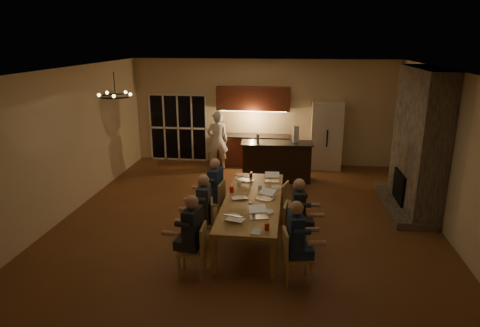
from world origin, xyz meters
The scene contains 43 objects.
floor centered at (0.00, 0.00, 0.00)m, with size 9.00×9.00×0.00m, color brown.
back_wall centered at (0.00, 4.52, 1.60)m, with size 8.00×0.04×3.20m, color beige.
left_wall centered at (-4.02, 0.00, 1.60)m, with size 0.04×9.00×3.20m, color beige.
right_wall centered at (4.02, 0.00, 1.60)m, with size 0.04×9.00×3.20m, color beige.
ceiling centered at (0.00, 0.00, 3.22)m, with size 8.00×9.00×0.04m, color white.
french_doors centered at (-2.70, 4.47, 1.05)m, with size 1.86×0.08×2.10m, color black.
fireplace centered at (3.70, 1.20, 1.60)m, with size 0.58×2.50×3.20m, color #766D5D.
kitchenette centered at (-0.30, 4.20, 1.20)m, with size 2.24×0.68×2.40m, color maroon, non-canonical shape.
refrigerator centered at (1.90, 4.15, 1.00)m, with size 0.90×0.68×2.00m, color beige.
dining_table centered at (0.17, -0.63, 0.38)m, with size 1.10×3.30×0.75m, color tan.
bar_island centered at (0.49, 2.80, 0.54)m, with size 1.93×0.68×1.08m, color black.
chair_left_near centered at (-0.68, -2.27, 0.45)m, with size 0.44×0.44×0.89m, color tan, non-canonical shape.
chair_left_mid centered at (-0.75, -1.21, 0.45)m, with size 0.44×0.44×0.89m, color tan, non-canonical shape.
chair_left_far centered at (-0.74, -0.10, 0.45)m, with size 0.44×0.44×0.89m, color tan, non-canonical shape.
chair_right_near centered at (1.05, -2.25, 0.45)m, with size 0.44×0.44×0.89m, color tan, non-canonical shape.
chair_right_mid centered at (1.03, -1.16, 0.45)m, with size 0.44×0.44×0.89m, color tan, non-canonical shape.
chair_right_far centered at (0.99, -0.05, 0.45)m, with size 0.44×0.44×0.89m, color tan, non-canonical shape.
person_left_near centered at (-0.67, -2.20, 0.69)m, with size 0.60×0.60×1.38m, color #24282E, non-canonical shape.
person_right_near centered at (1.01, -2.24, 0.69)m, with size 0.60×0.60×1.38m, color navy, non-canonical shape.
person_left_mid centered at (-0.71, -1.11, 0.69)m, with size 0.60×0.60×1.38m, color #363B40, non-canonical shape.
person_right_mid centered at (1.06, -1.13, 0.69)m, with size 0.60×0.60×1.38m, color #24282E, non-canonical shape.
person_left_far centered at (-0.69, -0.01, 0.69)m, with size 0.60×0.60×1.38m, color navy, non-canonical shape.
standing_person centered at (-1.30, 3.65, 0.87)m, with size 0.64×0.42×1.74m, color white.
chandelier centered at (-2.44, -0.76, 2.75)m, with size 0.62×0.62×0.03m, color black.
laptop_a centered at (-0.04, -1.66, 0.86)m, with size 0.32×0.28×0.23m, color silver, non-canonical shape.
laptop_b centered at (0.36, -1.51, 0.86)m, with size 0.32×0.28×0.23m, color silver, non-canonical shape.
laptop_c centered at (-0.10, -0.60, 0.86)m, with size 0.32×0.28×0.23m, color silver, non-canonical shape.
laptop_d centered at (0.40, -0.60, 0.86)m, with size 0.32×0.28×0.23m, color silver, non-canonical shape.
laptop_e centered at (-0.10, 0.49, 0.86)m, with size 0.32×0.28×0.23m, color silver, non-canonical shape.
laptop_f centered at (0.49, 0.50, 0.86)m, with size 0.32×0.28×0.23m, color silver, non-canonical shape.
mug_front centered at (0.17, -1.04, 0.80)m, with size 0.09×0.09×0.10m, color white.
mug_mid centered at (0.27, -0.07, 0.80)m, with size 0.09×0.09×0.10m, color white.
mug_back centered at (-0.20, 0.12, 0.80)m, with size 0.09×0.09×0.10m, color white.
redcup_near centered at (0.54, -1.99, 0.81)m, with size 0.08×0.08×0.12m, color red.
redcup_mid centered at (-0.30, -0.29, 0.81)m, with size 0.09×0.09×0.12m, color red.
can_silver centered at (0.26, -1.39, 0.81)m, with size 0.06×0.06×0.12m, color #B2B2B7.
can_cola centered at (0.00, 0.73, 0.81)m, with size 0.07×0.07×0.12m, color #3F0F0C.
plate_near centered at (0.49, -1.25, 0.76)m, with size 0.25×0.25×0.02m, color white.
plate_left centered at (-0.09, -1.52, 0.76)m, with size 0.24×0.24×0.02m, color white.
plate_far centered at (0.61, 0.11, 0.76)m, with size 0.25×0.25×0.02m, color white.
notepad centered at (0.37, -2.10, 0.76)m, with size 0.16×0.22×0.01m, color white.
bar_bottle centered at (-0.02, 2.70, 1.20)m, with size 0.07×0.07×0.24m, color #99999E.
bar_blender centered at (0.99, 2.89, 1.30)m, with size 0.14×0.14×0.44m, color silver.
Camera 1 is at (0.91, -8.47, 3.83)m, focal length 32.00 mm.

